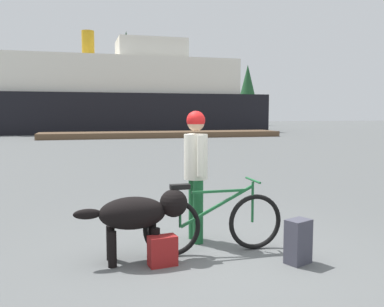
# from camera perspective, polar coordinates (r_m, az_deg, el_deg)

# --- Properties ---
(ground_plane) EXTENTS (160.00, 160.00, 0.00)m
(ground_plane) POSITION_cam_1_polar(r_m,az_deg,el_deg) (5.07, 3.24, -14.51)
(ground_plane) COLOR #595B5B
(bicycle) EXTENTS (1.80, 0.44, 0.91)m
(bicycle) POSITION_cam_1_polar(r_m,az_deg,el_deg) (5.24, 2.98, -9.42)
(bicycle) COLOR black
(bicycle) RESTS_ON ground_plane
(person_cyclist) EXTENTS (0.32, 0.53, 1.77)m
(person_cyclist) POSITION_cam_1_polar(r_m,az_deg,el_deg) (5.59, 0.52, -1.28)
(person_cyclist) COLOR #19592D
(person_cyclist) RESTS_ON ground_plane
(dog) EXTENTS (1.33, 0.45, 0.84)m
(dog) POSITION_cam_1_polar(r_m,az_deg,el_deg) (4.95, -7.18, -8.20)
(dog) COLOR black
(dog) RESTS_ON ground_plane
(backpack) EXTENTS (0.33, 0.29, 0.52)m
(backpack) POSITION_cam_1_polar(r_m,az_deg,el_deg) (5.07, 14.35, -11.61)
(backpack) COLOR #3F3F4C
(backpack) RESTS_ON ground_plane
(handbag_pannier) EXTENTS (0.34, 0.22, 0.35)m
(handbag_pannier) POSITION_cam_1_polar(r_m,az_deg,el_deg) (4.88, -4.06, -13.17)
(handbag_pannier) COLOR maroon
(handbag_pannier) RESTS_ON ground_plane
(dock_pier) EXTENTS (17.29, 3.00, 0.40)m
(dock_pier) POSITION_cam_1_polar(r_m,az_deg,el_deg) (30.45, -4.08, 2.63)
(dock_pier) COLOR brown
(dock_pier) RESTS_ON ground_plane
(ferry_boat) EXTENTS (25.50, 7.87, 9.04)m
(ferry_boat) POSITION_cam_1_polar(r_m,az_deg,el_deg) (39.14, -9.22, 7.62)
(ferry_boat) COLOR black
(ferry_boat) RESTS_ON ground_plane
(pine_tree_center) EXTENTS (4.22, 4.22, 12.17)m
(pine_tree_center) POSITION_cam_1_polar(r_m,az_deg,el_deg) (55.04, -8.95, 11.20)
(pine_tree_center) COLOR #4C331E
(pine_tree_center) RESTS_ON ground_plane
(pine_tree_far_right) EXTENTS (3.19, 3.19, 8.64)m
(pine_tree_far_right) POSITION_cam_1_polar(r_m,az_deg,el_deg) (60.86, 7.62, 8.91)
(pine_tree_far_right) COLOR #4C331E
(pine_tree_far_right) RESTS_ON ground_plane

